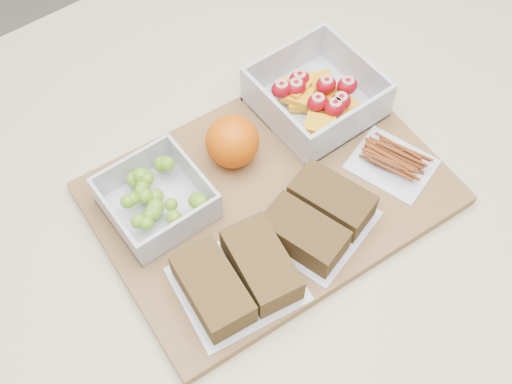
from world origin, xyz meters
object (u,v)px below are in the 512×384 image
Objects in this scene: cutting_board at (270,194)px; sandwich_bag_left at (237,277)px; grape_container at (157,199)px; pretzel_bag at (393,160)px; fruit_container at (316,97)px; sandwich_bag_center at (318,217)px; orange at (232,141)px.

cutting_board is 0.14m from sandwich_bag_left.
grape_container is 0.30m from pretzel_bag.
pretzel_bag is (0.02, -0.13, -0.01)m from fruit_container.
fruit_container is 0.95× the size of sandwich_bag_center.
orange is 0.14m from sandwich_bag_center.
grape_container reaches higher than pretzel_bag.
fruit_container reaches higher than grape_container.
fruit_container is 2.11× the size of orange.
grape_container is 0.14m from sandwich_bag_left.
grape_container reaches higher than sandwich_bag_center.
grape_container is 0.19m from sandwich_bag_center.
sandwich_bag_center is (0.01, -0.07, 0.03)m from cutting_board.
cutting_board is 0.16m from pretzel_bag.
sandwich_bag_left is 1.23× the size of pretzel_bag.
orange reaches higher than sandwich_bag_left.
fruit_container is at bearing 0.29° from orange.
sandwich_bag_left is 0.26m from pretzel_bag.
sandwich_bag_center is (0.12, 0.01, -0.00)m from sandwich_bag_left.
fruit_container is 0.14m from orange.
fruit_container is at bearing 32.22° from sandwich_bag_left.
grape_container is at bearing -178.24° from fruit_container.
orange is (-0.01, 0.07, 0.04)m from cutting_board.
sandwich_bag_center is (-0.11, -0.14, -0.00)m from fruit_container.
cutting_board is at bearing -83.32° from orange.
sandwich_bag_left is (-0.11, -0.08, 0.03)m from cutting_board.
grape_container is 1.68× the size of orange.
cutting_board is 0.08m from sandwich_bag_center.
sandwich_bag_center is 0.13m from pretzel_bag.
cutting_board is 2.84× the size of sandwich_bag_left.
pretzel_bag is (0.16, -0.13, -0.02)m from orange.
fruit_container is (0.25, 0.01, 0.00)m from grape_container.
orange is (-0.14, -0.00, 0.01)m from fruit_container.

